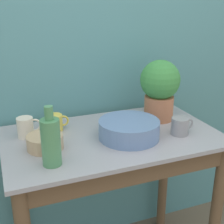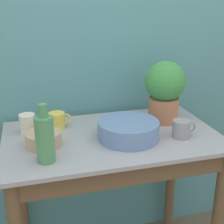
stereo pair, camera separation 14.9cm
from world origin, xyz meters
name	(u,v)px [view 1 (the left image)]	position (x,y,z in m)	size (l,w,h in m)	color
wall_back	(88,58)	(0.00, 0.68, 1.20)	(6.00, 0.05, 2.40)	teal
counter_table	(114,175)	(0.00, 0.29, 0.67)	(1.05, 0.62, 0.89)	brown
potted_plant	(160,87)	(0.32, 0.42, 1.07)	(0.21, 0.21, 0.33)	#B7704C
bowl_wash_large	(129,129)	(0.06, 0.25, 0.93)	(0.29, 0.29, 0.09)	#6684B2
bottle_tall	(51,141)	(-0.33, 0.13, 0.99)	(0.08, 0.08, 0.25)	#4C8C59
mug_yellow	(55,123)	(-0.25, 0.47, 0.93)	(0.12, 0.08, 0.08)	#E5CC4C
mug_cream	(26,127)	(-0.39, 0.44, 0.93)	(0.12, 0.08, 0.10)	beige
mug_grey	(180,126)	(0.32, 0.20, 0.93)	(0.12, 0.09, 0.09)	gray
bowl_small_tan	(45,142)	(-0.33, 0.28, 0.92)	(0.16, 0.16, 0.06)	tan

